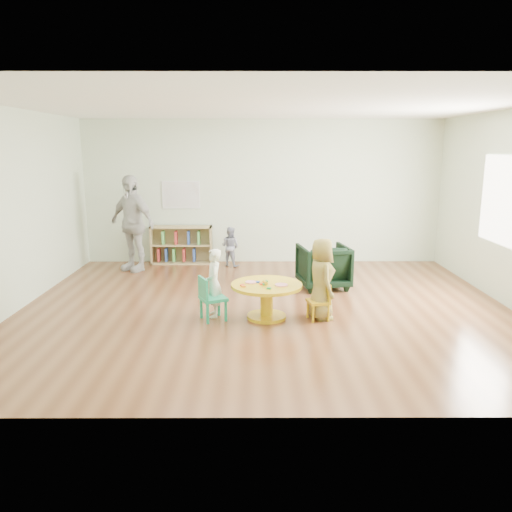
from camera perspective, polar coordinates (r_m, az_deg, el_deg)
The scene contains 11 objects.
room at distance 6.87m, azimuth 1.26°, elevation 9.26°, with size 7.10×7.00×2.80m.
activity_table at distance 6.70m, azimuth 1.22°, elevation -4.41°, with size 0.96×0.96×0.52m.
kid_chair_left at distance 6.65m, azimuth -5.28°, elevation -4.70°, with size 0.42×0.42×0.59m.
kid_chair_right at distance 6.72m, azimuth 7.43°, elevation -5.01°, with size 0.32×0.32×0.50m.
bookshelf at distance 10.00m, azimuth -8.56°, elevation 1.25°, with size 1.20×0.30×0.75m.
alphabet_poster at distance 9.99m, azimuth -8.56°, elevation 6.94°, with size 0.74×0.01×0.54m.
armchair at distance 8.23m, azimuth 7.70°, elevation -1.17°, with size 0.76×0.78×0.71m, color black.
child_left at distance 6.76m, azimuth -4.86°, elevation -3.09°, with size 0.34×0.22×0.93m, color white.
child_right at distance 6.69m, azimuth 7.49°, elevation -2.62°, with size 0.53×0.35×1.09m, color yellow.
toddler at distance 9.65m, azimuth -2.96°, elevation 1.09°, with size 0.37×0.29×0.77m, color #1C2446.
adult_caretaker at distance 9.51m, azimuth -13.99°, elevation 3.66°, with size 1.04×0.43×1.78m, color beige.
Camera 1 is at (-0.16, -6.86, 2.25)m, focal length 35.00 mm.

